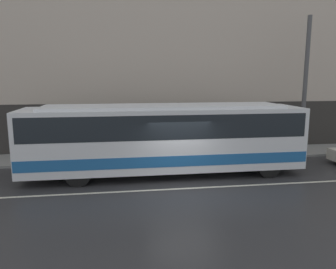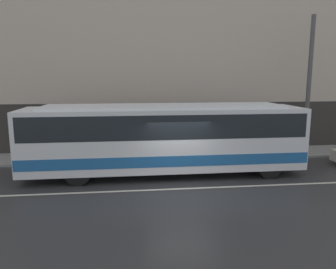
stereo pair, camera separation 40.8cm
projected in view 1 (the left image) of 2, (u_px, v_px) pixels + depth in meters
The scene contains 7 objects.
ground_plane at pixel (183, 189), 12.63m from camera, with size 60.00×60.00×0.00m, color #2D2D30.
sidewalk at pixel (164, 155), 17.75m from camera, with size 60.00×2.53×0.12m.
building_facade at pixel (161, 38), 18.02m from camera, with size 60.00×0.35×13.20m.
lane_stripe at pixel (183, 189), 12.63m from camera, with size 54.00×0.14×0.01m.
transit_bus at pixel (164, 136), 14.23m from camera, with size 11.97×2.58×3.07m.
utility_pole_near at pixel (305, 86), 17.60m from camera, with size 0.23×0.23×7.29m.
pedestrian_waiting at pixel (78, 144), 16.84m from camera, with size 0.36×0.36×1.57m.
Camera 1 is at (-2.34, -11.86, 4.27)m, focal length 35.00 mm.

